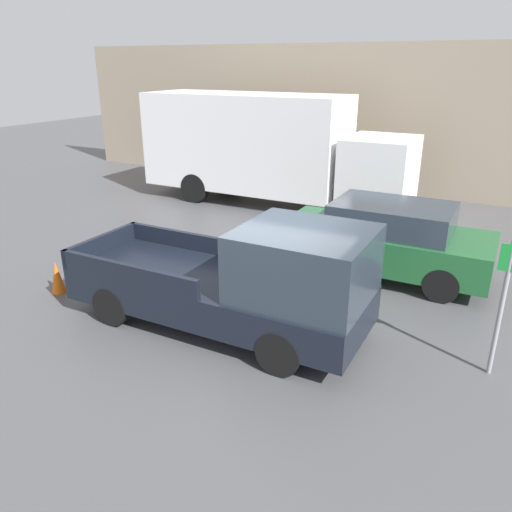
{
  "coord_description": "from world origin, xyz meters",
  "views": [
    {
      "loc": [
        3.46,
        -6.79,
        4.42
      ],
      "look_at": [
        -0.61,
        0.91,
        1.02
      ],
      "focal_mm": 35.0,
      "sensor_mm": 36.0,
      "label": 1
    }
  ],
  "objects_px": {
    "car": "(386,238)",
    "traffic_cone": "(57,277)",
    "pickup_truck": "(244,282)",
    "parking_sign": "(503,300)",
    "delivery_truck": "(264,146)",
    "newspaper_box": "(335,175)"
  },
  "relations": [
    {
      "from": "car",
      "to": "newspaper_box",
      "type": "height_order",
      "value": "car"
    },
    {
      "from": "delivery_truck",
      "to": "traffic_cone",
      "type": "height_order",
      "value": "delivery_truck"
    },
    {
      "from": "car",
      "to": "newspaper_box",
      "type": "xyz_separation_m",
      "value": [
        -3.66,
        7.1,
        -0.32
      ]
    },
    {
      "from": "pickup_truck",
      "to": "parking_sign",
      "type": "relative_size",
      "value": 2.44
    },
    {
      "from": "car",
      "to": "newspaper_box",
      "type": "bearing_deg",
      "value": 117.26
    },
    {
      "from": "pickup_truck",
      "to": "newspaper_box",
      "type": "distance_m",
      "value": 11.02
    },
    {
      "from": "delivery_truck",
      "to": "car",
      "type": "bearing_deg",
      "value": -39.38
    },
    {
      "from": "newspaper_box",
      "to": "traffic_cone",
      "type": "relative_size",
      "value": 1.48
    },
    {
      "from": "car",
      "to": "traffic_cone",
      "type": "distance_m",
      "value": 6.96
    },
    {
      "from": "delivery_truck",
      "to": "parking_sign",
      "type": "distance_m",
      "value": 10.45
    },
    {
      "from": "traffic_cone",
      "to": "car",
      "type": "bearing_deg",
      "value": 36.0
    },
    {
      "from": "car",
      "to": "traffic_cone",
      "type": "relative_size",
      "value": 6.58
    },
    {
      "from": "car",
      "to": "parking_sign",
      "type": "relative_size",
      "value": 2.05
    },
    {
      "from": "pickup_truck",
      "to": "car",
      "type": "distance_m",
      "value": 3.98
    },
    {
      "from": "parking_sign",
      "to": "traffic_cone",
      "type": "xyz_separation_m",
      "value": [
        -8.03,
        -1.03,
        -0.89
      ]
    },
    {
      "from": "pickup_truck",
      "to": "parking_sign",
      "type": "xyz_separation_m",
      "value": [
        3.9,
        0.64,
        0.3
      ]
    },
    {
      "from": "parking_sign",
      "to": "car",
      "type": "bearing_deg",
      "value": 128.4
    },
    {
      "from": "car",
      "to": "traffic_cone",
      "type": "bearing_deg",
      "value": -144.0
    },
    {
      "from": "car",
      "to": "delivery_truck",
      "type": "distance_m",
      "value": 6.68
    },
    {
      "from": "car",
      "to": "parking_sign",
      "type": "distance_m",
      "value": 3.91
    },
    {
      "from": "pickup_truck",
      "to": "newspaper_box",
      "type": "bearing_deg",
      "value": 101.4
    },
    {
      "from": "pickup_truck",
      "to": "traffic_cone",
      "type": "height_order",
      "value": "pickup_truck"
    }
  ]
}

